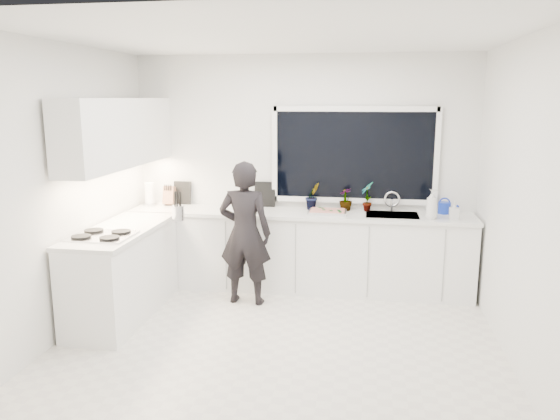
# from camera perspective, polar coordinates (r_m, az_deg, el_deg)

# --- Properties ---
(floor) EXTENTS (4.00, 3.50, 0.02)m
(floor) POSITION_cam_1_polar(r_m,az_deg,el_deg) (5.20, -0.14, -13.55)
(floor) COLOR beige
(floor) RESTS_ON ground
(wall_back) EXTENTS (4.00, 0.02, 2.70)m
(wall_back) POSITION_cam_1_polar(r_m,az_deg,el_deg) (6.50, 2.39, 4.09)
(wall_back) COLOR white
(wall_back) RESTS_ON ground
(wall_left) EXTENTS (0.02, 3.50, 2.70)m
(wall_left) POSITION_cam_1_polar(r_m,az_deg,el_deg) (5.47, -21.40, 1.88)
(wall_left) COLOR white
(wall_left) RESTS_ON ground
(wall_right) EXTENTS (0.02, 3.50, 2.70)m
(wall_right) POSITION_cam_1_polar(r_m,az_deg,el_deg) (4.88, 23.84, 0.59)
(wall_right) COLOR white
(wall_right) RESTS_ON ground
(ceiling) EXTENTS (4.00, 3.50, 0.02)m
(ceiling) POSITION_cam_1_polar(r_m,az_deg,el_deg) (4.73, -0.15, 17.81)
(ceiling) COLOR white
(ceiling) RESTS_ON wall_back
(window) EXTENTS (1.80, 0.02, 1.00)m
(window) POSITION_cam_1_polar(r_m,az_deg,el_deg) (6.40, 7.73, 5.68)
(window) COLOR black
(window) RESTS_ON wall_back
(base_cabinets_back) EXTENTS (3.92, 0.58, 0.88)m
(base_cabinets_back) POSITION_cam_1_polar(r_m,az_deg,el_deg) (6.39, 1.98, -4.39)
(base_cabinets_back) COLOR white
(base_cabinets_back) RESTS_ON floor
(base_cabinets_left) EXTENTS (0.58, 1.60, 0.88)m
(base_cabinets_left) POSITION_cam_1_polar(r_m,az_deg,el_deg) (5.82, -16.09, -6.44)
(base_cabinets_left) COLOR white
(base_cabinets_left) RESTS_ON floor
(countertop_back) EXTENTS (3.94, 0.62, 0.04)m
(countertop_back) POSITION_cam_1_polar(r_m,az_deg,el_deg) (6.26, 2.00, -0.37)
(countertop_back) COLOR silver
(countertop_back) RESTS_ON base_cabinets_back
(countertop_left) EXTENTS (0.62, 1.60, 0.04)m
(countertop_left) POSITION_cam_1_polar(r_m,az_deg,el_deg) (5.70, -16.35, -2.04)
(countertop_left) COLOR silver
(countertop_left) RESTS_ON base_cabinets_left
(upper_cabinets) EXTENTS (0.34, 2.10, 0.70)m
(upper_cabinets) POSITION_cam_1_polar(r_m,az_deg,el_deg) (5.93, -16.48, 7.76)
(upper_cabinets) COLOR white
(upper_cabinets) RESTS_ON wall_left
(sink) EXTENTS (0.58, 0.42, 0.14)m
(sink) POSITION_cam_1_polar(r_m,az_deg,el_deg) (6.24, 11.62, -0.93)
(sink) COLOR silver
(sink) RESTS_ON countertop_back
(faucet) EXTENTS (0.03, 0.03, 0.22)m
(faucet) POSITION_cam_1_polar(r_m,az_deg,el_deg) (6.40, 11.61, 0.85)
(faucet) COLOR silver
(faucet) RESTS_ON countertop_back
(stovetop) EXTENTS (0.56, 0.48, 0.03)m
(stovetop) POSITION_cam_1_polar(r_m,az_deg,el_deg) (5.40, -18.15, -2.52)
(stovetop) COLOR black
(stovetop) RESTS_ON countertop_left
(person) EXTENTS (0.58, 0.39, 1.56)m
(person) POSITION_cam_1_polar(r_m,az_deg,el_deg) (5.86, -3.68, -2.44)
(person) COLOR black
(person) RESTS_ON floor
(pizza_tray) EXTENTS (0.42, 0.31, 0.03)m
(pizza_tray) POSITION_cam_1_polar(r_m,az_deg,el_deg) (6.21, 4.98, -0.19)
(pizza_tray) COLOR silver
(pizza_tray) RESTS_ON countertop_back
(pizza) EXTENTS (0.39, 0.28, 0.01)m
(pizza) POSITION_cam_1_polar(r_m,az_deg,el_deg) (6.20, 4.98, -0.03)
(pizza) COLOR red
(pizza) RESTS_ON pizza_tray
(watering_can) EXTENTS (0.17, 0.17, 0.13)m
(watering_can) POSITION_cam_1_polar(r_m,az_deg,el_deg) (6.43, 16.79, 0.22)
(watering_can) COLOR #122CAC
(watering_can) RESTS_ON countertop_back
(paper_towel_roll) EXTENTS (0.11, 0.11, 0.26)m
(paper_towel_roll) POSITION_cam_1_polar(r_m,az_deg,el_deg) (6.82, -13.47, 1.58)
(paper_towel_roll) COLOR white
(paper_towel_roll) RESTS_ON countertop_back
(knife_block) EXTENTS (0.13, 0.10, 0.22)m
(knife_block) POSITION_cam_1_polar(r_m,az_deg,el_deg) (6.77, -11.50, 1.43)
(knife_block) COLOR olive
(knife_block) RESTS_ON countertop_back
(utensil_crock) EXTENTS (0.16, 0.16, 0.16)m
(utensil_crock) POSITION_cam_1_polar(r_m,az_deg,el_deg) (5.91, -10.59, -0.29)
(utensil_crock) COLOR #AEAEB2
(utensil_crock) RESTS_ON countertop_left
(picture_frame_large) EXTENTS (0.22, 0.03, 0.28)m
(picture_frame_large) POSITION_cam_1_polar(r_m,az_deg,el_deg) (6.81, -10.17, 1.80)
(picture_frame_large) COLOR black
(picture_frame_large) RESTS_ON countertop_back
(picture_frame_small) EXTENTS (0.25, 0.02, 0.30)m
(picture_frame_small) POSITION_cam_1_polar(r_m,az_deg,el_deg) (6.54, -1.59, 1.67)
(picture_frame_small) COLOR black
(picture_frame_small) RESTS_ON countertop_back
(herb_plants) EXTENTS (0.81, 0.22, 0.34)m
(herb_plants) POSITION_cam_1_polar(r_m,az_deg,el_deg) (6.36, 6.38, 1.35)
(herb_plants) COLOR #26662D
(herb_plants) RESTS_ON countertop_back
(soap_bottles) EXTENTS (0.36, 0.16, 0.32)m
(soap_bottles) POSITION_cam_1_polar(r_m,az_deg,el_deg) (6.09, 16.08, 0.43)
(soap_bottles) COLOR #D8BF66
(soap_bottles) RESTS_ON countertop_back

